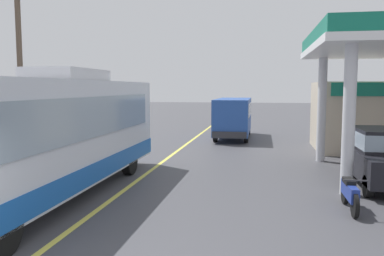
% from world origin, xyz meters
% --- Properties ---
extents(ground, '(120.00, 120.00, 0.00)m').
position_xyz_m(ground, '(0.00, 20.00, 0.00)').
color(ground, '#424247').
extents(lane_divider_stripe, '(0.16, 50.00, 0.01)m').
position_xyz_m(lane_divider_stripe, '(0.00, 15.00, 0.00)').
color(lane_divider_stripe, '#D8CC4C').
rests_on(lane_divider_stripe, ground).
extents(coach_bus_main, '(2.60, 11.04, 3.69)m').
position_xyz_m(coach_bus_main, '(-1.68, 5.47, 1.72)').
color(coach_bus_main, silver).
rests_on(coach_bus_main, ground).
extents(car_at_pump, '(1.70, 4.20, 1.82)m').
position_xyz_m(car_at_pump, '(7.88, 8.64, 1.01)').
color(car_at_pump, black).
rests_on(car_at_pump, ground).
extents(minibus_opposing_lane, '(2.04, 6.13, 2.44)m').
position_xyz_m(minibus_opposing_lane, '(2.35, 19.94, 1.47)').
color(minibus_opposing_lane, '#264C9E').
rests_on(minibus_opposing_lane, ground).
extents(motorcycle_parked_forecourt, '(0.55, 1.80, 0.92)m').
position_xyz_m(motorcycle_parked_forecourt, '(6.35, 5.71, 0.44)').
color(motorcycle_parked_forecourt, black).
rests_on(motorcycle_parked_forecourt, ground).
extents(pedestrian_by_shop, '(0.55, 0.22, 1.66)m').
position_xyz_m(pedestrian_by_shop, '(8.31, 11.61, 0.93)').
color(pedestrian_by_shop, '#33333F').
rests_on(pedestrian_by_shop, ground).
extents(utility_pole_roadside, '(1.80, 0.24, 7.63)m').
position_xyz_m(utility_pole_roadside, '(-6.47, 11.38, 3.99)').
color(utility_pole_roadside, brown).
rests_on(utility_pole_roadside, ground).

